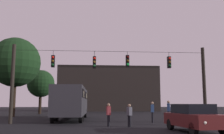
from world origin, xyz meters
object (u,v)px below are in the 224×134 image
car_near_right (194,117)px  tree_left_silhouette (41,84)px  tree_behind_building (15,62)px  pedestrian_near_bus (152,111)px  pedestrian_crossing_right (189,113)px  pedestrian_trailing (109,114)px  city_bus (72,100)px  pedestrian_crossing_left (129,114)px  pedestrian_crossing_center (169,110)px

car_near_right → tree_left_silhouette: tree_left_silhouette is taller
car_near_right → tree_left_silhouette: bearing=117.1°
tree_left_silhouette → tree_behind_building: (-1.64, -7.80, 1.99)m
pedestrian_near_bus → tree_behind_building: 18.59m
car_near_right → pedestrian_crossing_right: (1.37, 4.31, 0.04)m
pedestrian_trailing → tree_behind_building: (-10.32, 14.00, 5.58)m
pedestrian_near_bus → pedestrian_trailing: size_ratio=1.09×
city_bus → tree_left_silhouette: bearing=111.7°
city_bus → pedestrian_trailing: size_ratio=7.12×
pedestrian_crossing_left → pedestrian_near_bus: (2.42, 3.56, 0.11)m
pedestrian_near_bus → tree_left_silhouette: (-12.47, 18.58, 3.51)m
car_near_right → pedestrian_crossing_right: size_ratio=2.97×
pedestrian_crossing_right → pedestrian_trailing: pedestrian_trailing is taller
pedestrian_crossing_left → pedestrian_trailing: (-1.38, 0.33, 0.03)m
pedestrian_trailing → tree_left_silhouette: bearing=111.7°
pedestrian_crossing_center → pedestrian_near_bus: size_ratio=1.06×
pedestrian_crossing_center → tree_behind_building: tree_behind_building is taller
pedestrian_crossing_left → pedestrian_near_bus: size_ratio=0.90×
pedestrian_crossing_left → pedestrian_near_bus: bearing=55.8°
tree_left_silhouette → tree_behind_building: bearing=-101.9°
car_near_right → pedestrian_crossing_center: 8.09m
pedestrian_trailing → pedestrian_near_bus: bearing=40.4°
city_bus → pedestrian_crossing_right: 11.36m
city_bus → car_near_right: bearing=-56.9°
pedestrian_near_bus → pedestrian_trailing: pedestrian_near_bus is taller
pedestrian_crossing_center → pedestrian_trailing: size_ratio=1.15×
car_near_right → pedestrian_crossing_right: 4.52m
pedestrian_crossing_center → tree_left_silhouette: tree_left_silhouette is taller
car_near_right → tree_behind_building: size_ratio=0.47×
tree_left_silhouette → pedestrian_near_bus: bearing=-56.1°
pedestrian_near_bus → tree_left_silhouette: 22.65m
tree_behind_building → pedestrian_trailing: bearing=-53.6°
pedestrian_crossing_center → car_near_right: bearing=-97.3°
city_bus → tree_left_silhouette: 15.53m
car_near_right → pedestrian_crossing_left: 4.64m
pedestrian_crossing_left → tree_left_silhouette: 24.58m
city_bus → car_near_right: (7.43, -11.41, -1.07)m
pedestrian_crossing_right → pedestrian_crossing_center: bearing=95.3°
city_bus → pedestrian_crossing_left: city_bus is taller
pedestrian_crossing_center → pedestrian_trailing: 6.87m
car_near_right → pedestrian_trailing: size_ratio=2.87×
tree_behind_building → pedestrian_near_bus: bearing=-37.4°
pedestrian_crossing_left → pedestrian_crossing_right: pedestrian_crossing_left is taller
pedestrian_crossing_right → pedestrian_near_bus: bearing=125.8°
pedestrian_near_bus → tree_behind_building: size_ratio=0.18×
city_bus → pedestrian_crossing_center: bearing=-21.9°
pedestrian_crossing_right → tree_behind_building: (-16.11, 13.53, 5.61)m
pedestrian_crossing_right → tree_left_silhouette: size_ratio=0.23×
pedestrian_crossing_right → tree_left_silhouette: 26.03m
pedestrian_crossing_center → pedestrian_crossing_right: 3.74m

